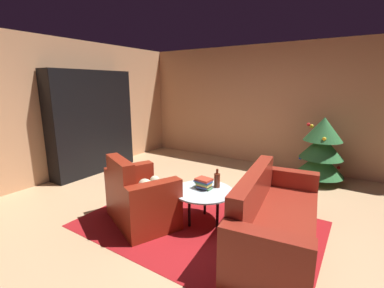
% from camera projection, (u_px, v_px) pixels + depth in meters
% --- Properties ---
extents(ground_plane, '(7.38, 7.38, 0.00)m').
position_uv_depth(ground_plane, '(200.00, 219.00, 3.58)').
color(ground_plane, tan).
extents(wall_back, '(6.27, 0.06, 2.60)m').
position_uv_depth(wall_back, '(272.00, 106.00, 5.73)').
color(wall_back, tan).
rests_on(wall_back, ground).
extents(wall_left, '(0.06, 6.02, 2.60)m').
position_uv_depth(wall_left, '(58.00, 110.00, 4.94)').
color(wall_left, tan).
rests_on(wall_left, ground).
extents(area_rug, '(2.90, 2.00, 0.01)m').
position_uv_depth(area_rug, '(199.00, 224.00, 3.44)').
color(area_rug, maroon).
rests_on(area_rug, ground).
extents(bookshelf_unit, '(0.38, 1.76, 2.04)m').
position_uv_depth(bookshelf_unit, '(97.00, 123.00, 5.39)').
color(bookshelf_unit, black).
rests_on(bookshelf_unit, ground).
extents(armchair_red, '(1.17, 1.01, 0.89)m').
position_uv_depth(armchair_red, '(139.00, 199.00, 3.45)').
color(armchair_red, maroon).
rests_on(armchair_red, ground).
extents(couch_red, '(0.98, 1.96, 0.83)m').
position_uv_depth(couch_red, '(274.00, 222.00, 2.93)').
color(couch_red, maroon).
rests_on(couch_red, ground).
extents(coffee_table, '(0.78, 0.78, 0.44)m').
position_uv_depth(coffee_table, '(204.00, 193.00, 3.41)').
color(coffee_table, black).
rests_on(coffee_table, ground).
extents(book_stack_on_table, '(0.23, 0.18, 0.14)m').
position_uv_depth(book_stack_on_table, '(204.00, 183.00, 3.45)').
color(book_stack_on_table, '#46734F').
rests_on(book_stack_on_table, coffee_table).
extents(bottle_on_table, '(0.08, 0.08, 0.25)m').
position_uv_depth(bottle_on_table, '(217.00, 180.00, 3.49)').
color(bottle_on_table, maroon).
rests_on(bottle_on_table, coffee_table).
extents(decorated_tree, '(0.84, 0.84, 1.21)m').
position_uv_depth(decorated_tree, '(321.00, 149.00, 4.78)').
color(decorated_tree, brown).
rests_on(decorated_tree, ground).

